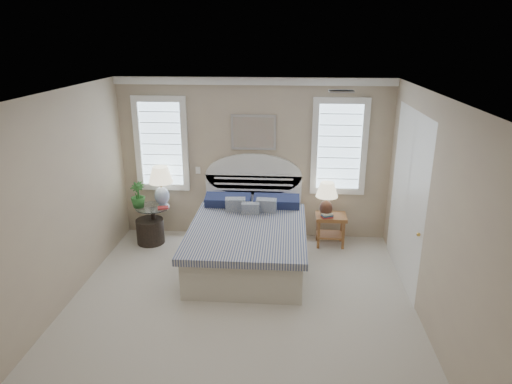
% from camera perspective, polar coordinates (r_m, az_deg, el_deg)
% --- Properties ---
extents(floor, '(4.50, 5.00, 0.01)m').
position_cam_1_polar(floor, '(5.92, -2.25, -15.15)').
color(floor, beige).
rests_on(floor, ground).
extents(ceiling, '(4.50, 5.00, 0.01)m').
position_cam_1_polar(ceiling, '(4.94, -2.66, 11.78)').
color(ceiling, silver).
rests_on(ceiling, wall_back).
extents(wall_back, '(4.50, 0.02, 2.70)m').
position_cam_1_polar(wall_back, '(7.64, -0.29, 4.06)').
color(wall_back, '#C2B091').
rests_on(wall_back, floor).
extents(wall_left, '(0.02, 5.00, 2.70)m').
position_cam_1_polar(wall_left, '(5.96, -24.46, -2.06)').
color(wall_left, '#C2B091').
rests_on(wall_left, floor).
extents(wall_right, '(0.02, 5.00, 2.70)m').
position_cam_1_polar(wall_right, '(5.50, 21.57, -3.37)').
color(wall_right, '#C2B091').
rests_on(wall_right, floor).
extents(crown_molding, '(4.50, 0.08, 0.12)m').
position_cam_1_polar(crown_molding, '(7.38, -0.33, 13.70)').
color(crown_molding, white).
rests_on(crown_molding, wall_back).
extents(hvac_vent, '(0.30, 0.20, 0.02)m').
position_cam_1_polar(hvac_vent, '(5.73, 10.62, 12.28)').
color(hvac_vent, '#B2B2B2').
rests_on(hvac_vent, ceiling).
extents(switch_plate, '(0.08, 0.01, 0.12)m').
position_cam_1_polar(switch_plate, '(7.81, -7.26, 2.71)').
color(switch_plate, white).
rests_on(switch_plate, wall_back).
extents(window_left, '(0.90, 0.06, 1.60)m').
position_cam_1_polar(window_left, '(7.84, -11.73, 5.92)').
color(window_left, silver).
rests_on(window_left, wall_back).
extents(window_right, '(0.90, 0.06, 1.60)m').
position_cam_1_polar(window_right, '(7.59, 10.35, 5.58)').
color(window_right, silver).
rests_on(window_right, wall_back).
extents(painting, '(0.74, 0.04, 0.58)m').
position_cam_1_polar(painting, '(7.50, -0.32, 7.45)').
color(painting, silver).
rests_on(painting, wall_back).
extents(closet_door, '(0.02, 1.80, 2.40)m').
position_cam_1_polar(closet_door, '(6.63, 18.37, -0.66)').
color(closet_door, white).
rests_on(closet_door, floor).
extents(bed, '(1.72, 2.28, 1.47)m').
position_cam_1_polar(bed, '(6.99, -0.95, -5.82)').
color(bed, beige).
rests_on(bed, floor).
extents(side_table_left, '(0.56, 0.56, 0.63)m').
position_cam_1_polar(side_table_left, '(7.84, -12.68, -3.49)').
color(side_table_left, black).
rests_on(side_table_left, floor).
extents(nightstand_right, '(0.50, 0.40, 0.53)m').
position_cam_1_polar(nightstand_right, '(7.63, 9.31, -3.88)').
color(nightstand_right, '#995A32').
rests_on(nightstand_right, floor).
extents(floor_pot, '(0.59, 0.59, 0.42)m').
position_cam_1_polar(floor_pot, '(7.88, -13.06, -4.78)').
color(floor_pot, black).
rests_on(floor_pot, floor).
extents(lamp_left, '(0.47, 0.47, 0.66)m').
position_cam_1_polar(lamp_left, '(7.71, -11.80, 1.32)').
color(lamp_left, silver).
rests_on(lamp_left, side_table_left).
extents(lamp_right, '(0.37, 0.37, 0.58)m').
position_cam_1_polar(lamp_right, '(7.42, 8.83, -0.43)').
color(lamp_right, black).
rests_on(lamp_right, nightstand_right).
extents(potted_plant, '(0.26, 0.26, 0.43)m').
position_cam_1_polar(potted_plant, '(7.72, -14.55, -0.37)').
color(potted_plant, '#417930').
rests_on(potted_plant, side_table_left).
extents(books_left, '(0.20, 0.17, 0.02)m').
position_cam_1_polar(books_left, '(7.64, -11.54, -1.94)').
color(books_left, maroon).
rests_on(books_left, side_table_left).
extents(books_right, '(0.21, 0.18, 0.07)m').
position_cam_1_polar(books_right, '(7.46, 8.88, -2.92)').
color(books_right, maroon).
rests_on(books_right, nightstand_right).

